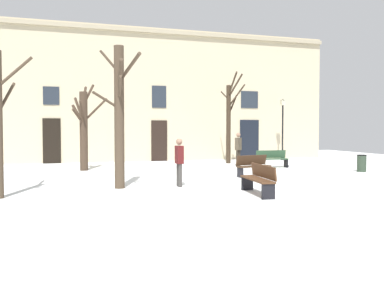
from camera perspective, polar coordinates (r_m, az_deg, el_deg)
ground_plane at (r=15.01m, az=2.10°, el=-5.52°), size 37.54×37.54×0.00m
building_facade at (r=24.94m, az=-5.18°, el=7.33°), size 23.46×0.60×8.40m
tree_left_of_center at (r=13.32m, az=-10.65°, el=4.51°), size 1.48×1.80×4.82m
tree_right_of_center at (r=23.02m, az=5.52°, el=3.81°), size 1.32×2.86×5.29m
tree_foreground at (r=19.63m, az=-15.64°, el=2.47°), size 1.80×1.77×4.26m
streetlamp at (r=26.00m, az=13.21°, el=3.06°), size 0.30×0.30×4.01m
litter_bin at (r=20.01m, az=23.70°, el=-2.61°), size 0.45×0.45×0.81m
bench_far_corner at (r=12.15m, az=9.82°, el=-5.06°), size 0.60×1.93×0.92m
bench_by_litter_bin at (r=16.68m, az=9.01°, el=-3.18°), size 1.63×0.78×0.91m
bench_back_to_back_left at (r=20.73m, az=11.69°, el=-2.12°), size 1.74×0.45×0.91m
person_near_bench at (r=21.27m, az=6.82°, el=-0.49°), size 0.43×0.41×1.83m
person_by_shop_door at (r=13.55m, az=-1.89°, el=-2.36°), size 0.25×0.39×1.69m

